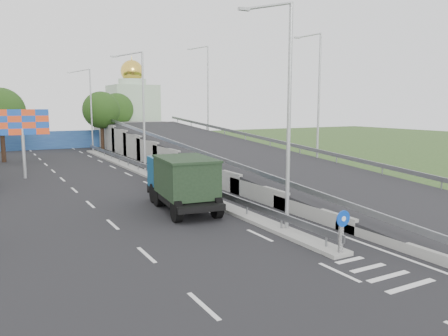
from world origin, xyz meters
TOP-DOWN VIEW (x-y plane):
  - ground at (0.00, 0.00)m, footprint 160.00×160.00m
  - road_surface at (-3.00, 20.00)m, footprint 26.00×90.00m
  - median at (0.00, 24.00)m, footprint 1.00×44.00m
  - overpass_ramp at (7.50, 24.00)m, footprint 10.00×50.00m
  - median_guardrail at (0.00, 24.00)m, footprint 0.09×44.00m
  - sign_bollard at (0.00, 2.17)m, footprint 0.64×0.23m
  - lamp_post_near at (0.11, 6.00)m, footprint 2.74×0.18m
  - lamp_post_mid at (0.11, 26.00)m, footprint 2.74×0.18m
  - lamp_post_far at (0.11, 46.00)m, footprint 2.74×0.18m
  - blue_wall at (-4.00, 52.00)m, footprint 30.00×0.50m
  - church at (10.00, 60.00)m, footprint 7.00×7.00m
  - billboard at (-9.00, 28.00)m, footprint 4.00×0.24m
  - tree_left_mid at (-10.00, 40.00)m, footprint 4.80×4.80m
  - tree_median_far at (2.00, 48.00)m, footprint 4.80×4.80m
  - tree_ramp_far at (6.00, 55.00)m, footprint 4.80×4.80m
  - dump_truck at (-2.18, 12.48)m, footprint 3.29×7.10m

SIDE VIEW (x-z plane):
  - ground at x=0.00m, z-range 0.00..0.00m
  - road_surface at x=-3.00m, z-range -0.02..0.02m
  - median at x=0.00m, z-range 0.00..0.20m
  - median_guardrail at x=0.00m, z-range 0.39..1.10m
  - sign_bollard at x=0.00m, z-range 0.20..1.87m
  - blue_wall at x=-4.00m, z-range 0.00..2.40m
  - dump_truck at x=-2.18m, z-range 0.16..3.19m
  - overpass_ramp at x=7.50m, z-range 0.00..3.50m
  - billboard at x=-9.00m, z-range 1.44..6.94m
  - tree_left_mid at x=-10.00m, z-range 1.38..8.98m
  - tree_median_far at x=2.00m, z-range 1.38..8.98m
  - tree_ramp_far at x=6.00m, z-range 1.38..8.98m
  - church at x=10.00m, z-range -1.59..12.21m
  - lamp_post_near at x=0.11m, z-range 0.77..10.85m
  - lamp_post_mid at x=0.11m, z-range 0.77..10.85m
  - lamp_post_far at x=0.11m, z-range 0.77..10.85m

